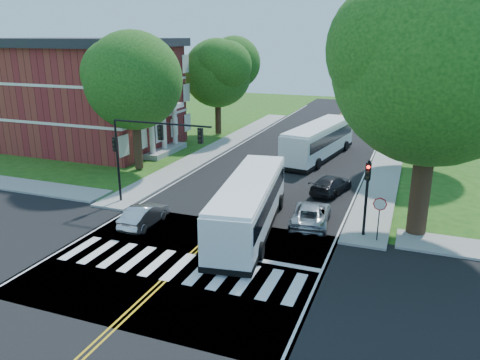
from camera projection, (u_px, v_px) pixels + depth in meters
The scene contains 24 objects.
ground at pixel (183, 263), 23.84m from camera, with size 140.00×140.00×0.00m, color #224E13.
road at pixel (281, 171), 39.90m from camera, with size 14.00×96.00×0.01m, color black.
cross_road at pixel (183, 262), 23.84m from camera, with size 60.00×12.00×0.01m, color black.
center_line at pixel (293, 160), 43.47m from camera, with size 0.36×70.00×0.01m, color gold.
edge_line_w at pixel (225, 153), 45.78m from camera, with size 0.12×70.00×0.01m, color silver.
edge_line_e at pixel (368, 167), 41.16m from camera, with size 0.12×70.00×0.01m, color silver.
crosswalk at pixel (178, 267), 23.39m from camera, with size 12.60×3.00×0.01m, color silver.
stop_bar at pixel (258, 260), 24.07m from camera, with size 6.60×0.40×0.01m, color silver.
sidewalk_nw at pixel (223, 145), 48.94m from camera, with size 2.60×40.00×0.15m, color gray.
sidewalk_ne at pixel (388, 159), 43.30m from camera, with size 2.60×40.00×0.15m, color gray.
tree_ne_big at pixel (436, 65), 24.38m from camera, with size 10.80×10.80×14.91m.
tree_west_near at pixel (133, 81), 38.00m from camera, with size 8.00×8.00×11.40m.
tree_west_far at pixel (218, 73), 52.27m from camera, with size 7.60×7.60×10.67m.
tree_east_mid at pixel (436, 75), 39.01m from camera, with size 8.40×8.40×11.93m.
tree_east_far at pixel (442, 74), 53.25m from camera, with size 7.20×7.20×10.34m.
brick_building at pixel (80, 93), 47.53m from camera, with size 20.00×13.00×10.80m.
signal_nw at pixel (146, 143), 30.26m from camera, with size 7.15×0.46×5.66m.
signal_ne at pixel (367, 188), 25.92m from camera, with size 0.30×0.46×4.40m.
stop_sign at pixel (380, 209), 25.51m from camera, with size 0.76×0.08×2.53m.
bus_lead at pixel (249, 204), 27.33m from camera, with size 4.37×12.29×3.12m.
bus_follow at pixel (319, 140), 43.58m from camera, with size 4.58×12.66×3.21m.
hatchback at pixel (144, 215), 28.30m from camera, with size 1.39×3.98×1.31m, color #A5A6AC.
suv at pixel (311, 214), 28.48m from camera, with size 2.19×4.76×1.32m, color #ACAEB4.
dark_sedan at pixel (331, 185), 34.09m from camera, with size 1.82×4.48×1.30m, color black.
Camera 1 is at (10.37, -19.07, 11.11)m, focal length 35.00 mm.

